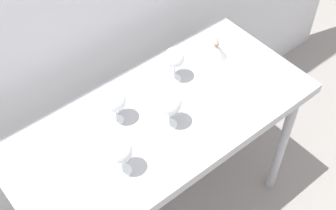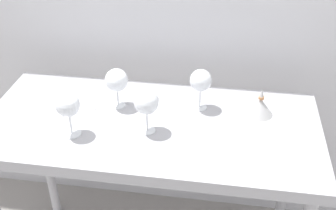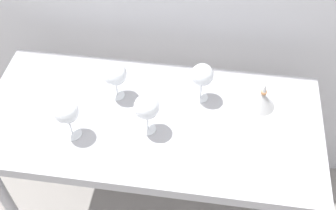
# 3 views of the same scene
# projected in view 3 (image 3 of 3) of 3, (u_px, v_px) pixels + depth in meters

# --- Properties ---
(steel_counter) EXTENTS (1.40, 0.65, 0.90)m
(steel_counter) POSITION_uv_depth(u_px,v_px,m) (151.00, 133.00, 1.79)
(steel_counter) COLOR #ABABB0
(steel_counter) RESTS_ON ground_plane
(wine_glass_far_right) EXTENTS (0.09, 0.09, 0.18)m
(wine_glass_far_right) POSITION_uv_depth(u_px,v_px,m) (202.00, 76.00, 1.69)
(wine_glass_far_right) COLOR white
(wine_glass_far_right) RESTS_ON steel_counter
(wine_glass_near_left) EXTENTS (0.10, 0.10, 0.19)m
(wine_glass_near_left) POSITION_uv_depth(u_px,v_px,m) (66.00, 112.00, 1.56)
(wine_glass_near_left) COLOR white
(wine_glass_near_left) RESTS_ON steel_counter
(wine_glass_near_center) EXTENTS (0.10, 0.10, 0.19)m
(wine_glass_near_center) POSITION_uv_depth(u_px,v_px,m) (148.00, 108.00, 1.57)
(wine_glass_near_center) COLOR white
(wine_glass_near_center) RESTS_ON steel_counter
(wine_glass_far_left) EXTENTS (0.10, 0.10, 0.18)m
(wine_glass_far_left) POSITION_uv_depth(u_px,v_px,m) (115.00, 75.00, 1.70)
(wine_glass_far_left) COLOR white
(wine_glass_far_left) RESTS_ON steel_counter
(tasting_sheet_upper) EXTENTS (0.26, 0.29, 0.00)m
(tasting_sheet_upper) POSITION_uv_depth(u_px,v_px,m) (70.00, 87.00, 1.83)
(tasting_sheet_upper) COLOR white
(tasting_sheet_upper) RESTS_ON steel_counter
(decanter_funnel) EXTENTS (0.12, 0.12, 0.12)m
(decanter_funnel) POSITION_uv_depth(u_px,v_px,m) (262.00, 99.00, 1.73)
(decanter_funnel) COLOR #B8B8B8
(decanter_funnel) RESTS_ON steel_counter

